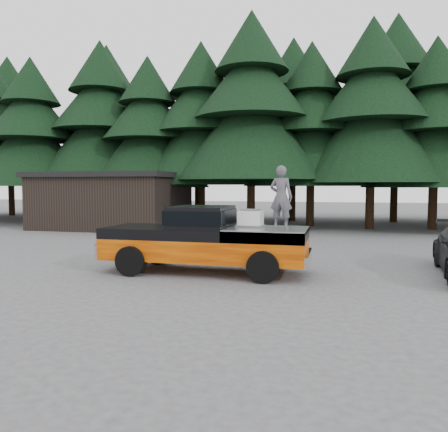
% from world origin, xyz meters
% --- Properties ---
extents(ground, '(120.00, 120.00, 0.00)m').
position_xyz_m(ground, '(0.00, 0.00, 0.00)').
color(ground, '#48484A').
rests_on(ground, ground).
extents(pickup_truck, '(6.00, 2.04, 1.33)m').
position_xyz_m(pickup_truck, '(0.38, 0.06, 0.67)').
color(pickup_truck, orange).
rests_on(pickup_truck, ground).
extents(truck_cab, '(1.66, 1.90, 0.59)m').
position_xyz_m(truck_cab, '(0.28, 0.06, 1.62)').
color(truck_cab, black).
rests_on(truck_cab, pickup_truck).
extents(air_compressor, '(0.68, 0.58, 0.44)m').
position_xyz_m(air_compressor, '(1.68, 0.25, 1.55)').
color(air_compressor, silver).
rests_on(air_compressor, pickup_truck).
extents(man_on_bed, '(0.69, 0.51, 1.73)m').
position_xyz_m(man_on_bed, '(2.57, 0.03, 2.19)').
color(man_on_bed, '#4F4D54').
rests_on(man_on_bed, pickup_truck).
extents(utility_building, '(8.40, 6.40, 3.30)m').
position_xyz_m(utility_building, '(-9.00, 12.00, 1.67)').
color(utility_building, black).
rests_on(utility_building, ground).
extents(treeline, '(60.15, 16.05, 17.50)m').
position_xyz_m(treeline, '(0.42, 17.20, 7.72)').
color(treeline, black).
rests_on(treeline, ground).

